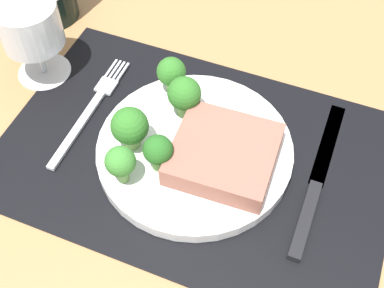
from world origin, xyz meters
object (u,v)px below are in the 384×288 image
at_px(plate, 195,150).
at_px(fork, 91,109).
at_px(knife, 315,188).
at_px(wine_glass, 31,29).
at_px(steak, 224,154).

bearing_deg(plate, fork, 174.58).
bearing_deg(fork, knife, 1.53).
height_order(plate, knife, plate).
bearing_deg(knife, fork, 175.16).
bearing_deg(wine_glass, fork, -22.94).
height_order(plate, steak, steak).
xyz_separation_m(steak, knife, (0.11, 0.01, -0.03)).
xyz_separation_m(fork, wine_glass, (-0.09, 0.04, 0.07)).
xyz_separation_m(plate, steak, (0.04, -0.01, 0.02)).
relative_size(knife, wine_glass, 2.04).
relative_size(plate, steak, 2.03).
relative_size(fork, knife, 0.83).
bearing_deg(steak, fork, 173.43).
relative_size(steak, wine_glass, 1.02).
xyz_separation_m(plate, knife, (0.15, 0.01, -0.00)).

